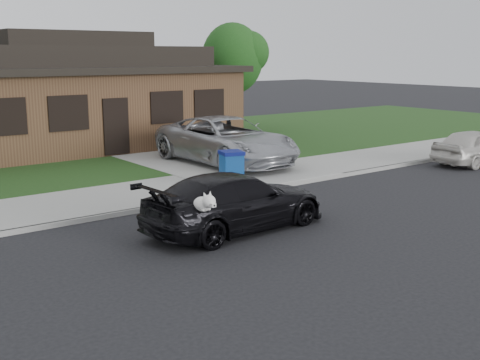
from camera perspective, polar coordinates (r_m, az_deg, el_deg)
ground at (r=11.84m, az=-5.69°, el=-7.29°), size 120.00×120.00×0.00m
sidewalk at (r=16.14m, az=-15.05°, el=-2.22°), size 60.00×3.00×0.12m
curb at (r=14.80m, az=-12.83°, el=-3.37°), size 60.00×0.12×0.12m
driveway at (r=23.17m, az=-6.03°, el=2.35°), size 4.50×13.00×0.14m
sedan at (r=13.39m, az=-0.44°, el=-2.07°), size 4.57×2.25×1.30m
minivan at (r=20.86m, az=-1.33°, el=3.79°), size 2.80×5.84×1.61m
white_compact at (r=23.09m, az=21.61°, el=2.97°), size 3.83×1.76×1.27m
recycling_bin at (r=17.31m, az=-0.80°, el=1.11°), size 0.77×0.77×1.03m
house at (r=26.51m, az=-15.55°, el=7.68°), size 12.60×8.60×4.65m
tree_1 at (r=29.94m, az=-0.39°, el=11.56°), size 3.15×3.00×5.25m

